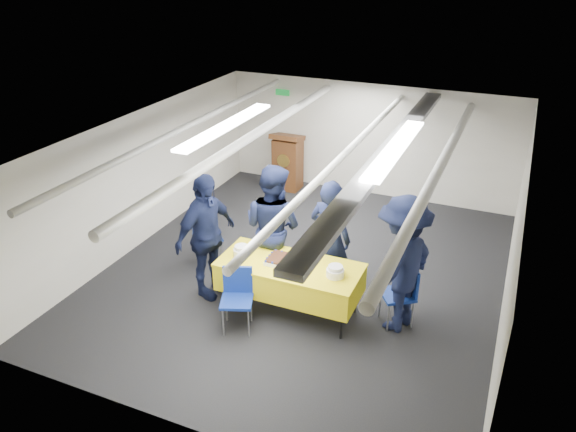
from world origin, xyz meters
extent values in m
plane|color=black|center=(0.00, 0.00, 0.00)|extent=(7.00, 7.00, 0.00)
cube|color=silver|center=(0.00, 3.49, 1.15)|extent=(6.00, 0.02, 2.30)
cube|color=silver|center=(-2.99, 0.00, 1.15)|extent=(0.02, 7.00, 2.30)
cube|color=silver|center=(2.99, 0.00, 1.15)|extent=(0.02, 7.00, 2.30)
cube|color=silver|center=(0.00, 0.00, 2.29)|extent=(6.00, 7.00, 0.02)
cylinder|color=silver|center=(-2.00, 0.00, 2.18)|extent=(0.10, 6.90, 0.10)
cylinder|color=silver|center=(-0.90, 0.00, 2.14)|extent=(0.14, 6.90, 0.14)
cylinder|color=silver|center=(0.60, 0.00, 2.10)|extent=(0.10, 6.90, 0.10)
cylinder|color=silver|center=(1.90, 0.00, 2.06)|extent=(0.14, 6.90, 0.14)
cube|color=gray|center=(1.20, 0.00, 2.20)|extent=(0.28, 6.90, 0.08)
cube|color=white|center=(-1.30, 0.00, 2.27)|extent=(0.25, 2.60, 0.04)
cube|color=white|center=(1.30, 0.00, 2.27)|extent=(0.25, 2.60, 0.04)
cube|color=#0C591E|center=(-1.90, 3.47, 1.95)|extent=(0.30, 0.04, 0.12)
cylinder|color=black|center=(-0.68, -1.38, 0.18)|extent=(0.04, 0.04, 0.36)
cylinder|color=black|center=(1.07, -1.38, 0.18)|extent=(0.04, 0.04, 0.36)
cylinder|color=black|center=(-0.68, -0.74, 0.18)|extent=(0.04, 0.04, 0.36)
cylinder|color=black|center=(1.07, -0.74, 0.18)|extent=(0.04, 0.04, 0.36)
cube|color=yellow|center=(0.20, -1.06, 0.54)|extent=(1.97, 0.86, 0.39)
cube|color=yellow|center=(0.20, -1.06, 0.76)|extent=(1.99, 0.88, 0.03)
cube|color=white|center=(0.11, -1.06, 0.80)|extent=(0.45, 0.36, 0.05)
cube|color=black|center=(0.11, -1.06, 0.84)|extent=(0.44, 0.35, 0.02)
sphere|color=navy|center=(-0.09, -1.22, 0.84)|extent=(0.04, 0.04, 0.04)
sphere|color=navy|center=(-0.09, -0.89, 0.84)|extent=(0.04, 0.04, 0.04)
sphere|color=navy|center=(0.01, -1.22, 0.84)|extent=(0.04, 0.04, 0.04)
sphere|color=navy|center=(0.01, -0.89, 0.84)|extent=(0.04, 0.04, 0.04)
sphere|color=navy|center=(0.11, -1.22, 0.84)|extent=(0.04, 0.04, 0.04)
sphere|color=navy|center=(0.11, -0.89, 0.84)|extent=(0.04, 0.04, 0.04)
sphere|color=navy|center=(0.21, -1.22, 0.84)|extent=(0.04, 0.04, 0.04)
sphere|color=navy|center=(0.21, -0.89, 0.84)|extent=(0.04, 0.04, 0.04)
sphere|color=navy|center=(0.31, -1.22, 0.84)|extent=(0.04, 0.04, 0.04)
sphere|color=navy|center=(0.31, -0.89, 0.84)|extent=(0.04, 0.04, 0.04)
sphere|color=navy|center=(-0.11, -1.14, 0.84)|extent=(0.04, 0.04, 0.04)
sphere|color=navy|center=(0.33, -1.14, 0.84)|extent=(0.04, 0.04, 0.04)
sphere|color=navy|center=(-0.11, -1.06, 0.84)|extent=(0.04, 0.04, 0.04)
sphere|color=navy|center=(0.33, -1.06, 0.84)|extent=(0.04, 0.04, 0.04)
sphere|color=navy|center=(-0.11, -0.98, 0.84)|extent=(0.04, 0.04, 0.04)
sphere|color=navy|center=(0.33, -0.98, 0.84)|extent=(0.04, 0.04, 0.04)
cylinder|color=white|center=(-0.53, -1.11, 0.82)|extent=(0.23, 0.23, 0.11)
cylinder|color=white|center=(-0.53, -1.11, 0.90)|extent=(0.19, 0.19, 0.05)
cylinder|color=white|center=(0.88, -1.11, 0.82)|extent=(0.24, 0.24, 0.11)
cylinder|color=white|center=(0.88, -1.11, 0.90)|extent=(0.20, 0.20, 0.05)
cube|color=brown|center=(-1.60, 3.05, 0.55)|extent=(0.55, 0.45, 1.10)
cube|color=brown|center=(-1.60, 3.02, 1.15)|extent=(0.62, 0.53, 0.21)
cylinder|color=gold|center=(-1.60, 2.81, 0.70)|extent=(0.28, 0.02, 0.28)
cylinder|color=gray|center=(-0.39, -1.94, 0.21)|extent=(0.02, 0.02, 0.43)
cylinder|color=gray|center=(-0.07, -1.82, 0.21)|extent=(0.02, 0.02, 0.43)
cylinder|color=gray|center=(-0.51, -1.63, 0.21)|extent=(0.02, 0.02, 0.43)
cylinder|color=gray|center=(-0.19, -1.50, 0.21)|extent=(0.02, 0.02, 0.43)
cube|color=navy|center=(-0.29, -1.72, 0.45)|extent=(0.54, 0.54, 0.04)
cube|color=navy|center=(-0.36, -1.55, 0.67)|extent=(0.39, 0.18, 0.40)
cylinder|color=gray|center=(1.42, -0.68, 0.21)|extent=(0.02, 0.02, 0.43)
cylinder|color=gray|center=(1.61, -0.97, 0.21)|extent=(0.02, 0.02, 0.43)
cylinder|color=gray|center=(1.70, -0.49, 0.21)|extent=(0.02, 0.02, 0.43)
cylinder|color=gray|center=(1.89, -0.78, 0.21)|extent=(0.02, 0.02, 0.43)
cube|color=navy|center=(1.65, -0.73, 0.45)|extent=(0.58, 0.58, 0.04)
cube|color=navy|center=(1.81, -0.62, 0.67)|extent=(0.26, 0.35, 0.40)
cylinder|color=gray|center=(-1.57, -0.55, 0.21)|extent=(0.02, 0.02, 0.43)
cylinder|color=gray|center=(-1.33, -0.31, 0.21)|extent=(0.02, 0.02, 0.43)
cylinder|color=gray|center=(-1.81, -0.31, 0.21)|extent=(0.02, 0.02, 0.43)
cylinder|color=gray|center=(-1.57, -0.07, 0.21)|extent=(0.02, 0.02, 0.43)
cube|color=navy|center=(-1.57, -0.31, 0.45)|extent=(0.59, 0.59, 0.04)
cube|color=navy|center=(-1.71, -0.18, 0.67)|extent=(0.31, 0.31, 0.40)
imported|color=black|center=(0.53, -0.34, 0.90)|extent=(0.72, 0.54, 1.80)
imported|color=black|center=(-0.32, -0.49, 0.98)|extent=(1.08, 0.92, 1.95)
imported|color=black|center=(-1.09, -1.11, 0.96)|extent=(0.73, 1.21, 1.92)
imported|color=black|center=(1.68, -0.78, 0.97)|extent=(1.12, 1.42, 1.93)
camera|label=1|loc=(2.81, -7.19, 4.76)|focal=35.00mm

